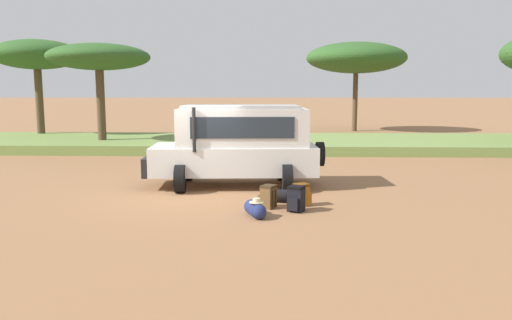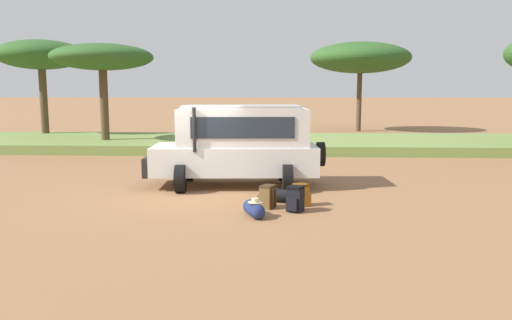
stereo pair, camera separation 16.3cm
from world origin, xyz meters
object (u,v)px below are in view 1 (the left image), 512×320
Objects in this scene: backpack_beside_front_wheel at (268,197)px; acacia_tree_centre_back at (356,58)px; duffel_bag_low_black_case at (255,209)px; acacia_tree_far_left at (37,55)px; duffel_bag_soft_canvas at (278,196)px; acacia_tree_left_mid at (99,58)px; safari_vehicle at (238,144)px; backpack_cluster_center at (296,199)px; backpack_near_rear_wheel at (302,195)px.

acacia_tree_centre_back is (5.86, 23.06, 4.76)m from backpack_beside_front_wheel.
acacia_tree_far_left reaches higher than duffel_bag_low_black_case.
duffel_bag_soft_canvas is 0.15× the size of acacia_tree_far_left.
acacia_tree_far_left is at bearing 143.28° from acacia_tree_left_mid.
safari_vehicle is 3.68m from backpack_cluster_center.
safari_vehicle is at bearing 117.00° from backpack_cluster_center.
backpack_near_rear_wheel is at bearing -48.02° from acacia_tree_far_left.
backpack_cluster_center is 1.10m from duffel_bag_soft_canvas.
duffel_bag_low_black_case is (-1.14, -1.13, -0.10)m from backpack_near_rear_wheel.
backpack_near_rear_wheel is 0.10× the size of acacia_tree_far_left.
acacia_tree_left_mid is at bearing 125.65° from backpack_cluster_center.
acacia_tree_left_mid is at bearing 126.65° from duffel_bag_soft_canvas.
backpack_beside_front_wheel is 0.08× the size of acacia_tree_centre_back.
safari_vehicle is 6.26× the size of duffel_bag_low_black_case.
duffel_bag_soft_canvas is at bearing 112.57° from backpack_cluster_center.
duffel_bag_soft_canvas is at bearing 68.82° from backpack_beside_front_wheel.
acacia_tree_far_left is 20.23m from acacia_tree_centre_back.
acacia_tree_centre_back is (6.79, 20.26, 3.74)m from safari_vehicle.
backpack_beside_front_wheel reaches higher than backpack_near_rear_wheel.
backpack_cluster_center is at bearing -54.35° from acacia_tree_left_mid.
safari_vehicle reaches higher than backpack_cluster_center.
safari_vehicle is 2.70m from duffel_bag_soft_canvas.
duffel_bag_soft_canvas is at bearing -104.04° from acacia_tree_centre_back.
acacia_tree_left_mid is (-8.95, 12.47, 4.10)m from backpack_cluster_center.
acacia_tree_left_mid reaches higher than backpack_near_rear_wheel.
acacia_tree_far_left is at bearing 129.68° from backpack_beside_front_wheel.
safari_vehicle is at bearing 100.00° from duffel_bag_low_black_case.
acacia_tree_left_mid is at bearing 128.23° from safari_vehicle.
acacia_tree_far_left reaches higher than backpack_near_rear_wheel.
duffel_bag_soft_canvas is at bearing -53.35° from acacia_tree_left_mid.
duffel_bag_low_black_case is 0.13× the size of acacia_tree_centre_back.
backpack_near_rear_wheel reaches higher than duffel_bag_low_black_case.
acacia_tree_far_left is (-13.80, 15.34, 4.49)m from backpack_near_rear_wheel.
acacia_tree_left_mid is at bearing 121.60° from duffel_bag_low_black_case.
acacia_tree_far_left is (-13.63, 15.97, 4.46)m from backpack_cluster_center.
acacia_tree_centre_back is (5.01, 22.79, 4.76)m from backpack_near_rear_wheel.
acacia_tree_far_left is (-12.02, 12.81, 3.47)m from safari_vehicle.
backpack_near_rear_wheel is at bearing -52.40° from acacia_tree_left_mid.
duffel_bag_low_black_case is at bearing -104.41° from acacia_tree_centre_back.
backpack_cluster_center reaches higher than duffel_bag_soft_canvas.
backpack_near_rear_wheel is (0.17, 0.63, -0.03)m from backpack_cluster_center.
acacia_tree_centre_back is (14.13, 10.94, 0.63)m from acacia_tree_left_mid.
acacia_tree_centre_back is at bearing 77.61° from backpack_near_rear_wheel.
backpack_cluster_center is 0.09× the size of acacia_tree_centre_back.
backpack_cluster_center is at bearing -105.51° from backpack_near_rear_wheel.
backpack_beside_front_wheel is at bearing -71.58° from safari_vehicle.
duffel_bag_soft_canvas is (1.19, -2.15, -1.13)m from safari_vehicle.
duffel_bag_low_black_case is (-0.29, -0.86, -0.10)m from backpack_beside_front_wheel.
backpack_beside_front_wheel is 0.76m from backpack_cluster_center.
backpack_cluster_center is 1.11× the size of backpack_near_rear_wheel.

